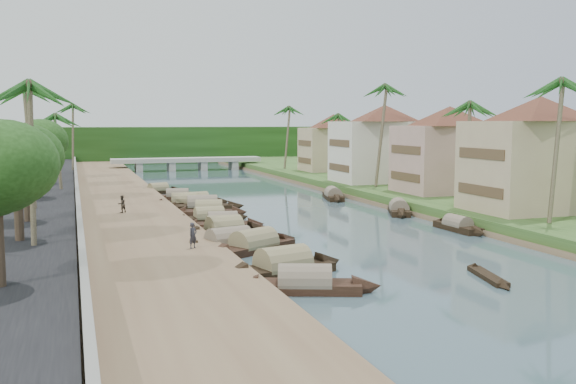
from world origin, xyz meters
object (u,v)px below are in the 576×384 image
object	(u,v)px
bridge	(187,161)
building_near	(538,153)
sampan_0	(305,284)
person_near	(193,235)
sampan_1	(283,267)

from	to	relation	value
bridge	building_near	xyz separation A→B (m)	(18.99, -74.00, 4.66)
sampan_0	person_near	world-z (taller)	person_near
sampan_1	person_near	bearing A→B (deg)	113.05
sampan_1	person_near	distance (m)	7.31
sampan_1	person_near	world-z (taller)	person_near
sampan_1	sampan_0	bearing A→B (deg)	-106.52
building_near	person_near	world-z (taller)	building_near
building_near	sampan_1	xyz separation A→B (m)	(-27.75, -11.28, -5.96)
person_near	building_near	bearing A→B (deg)	-22.28
bridge	sampan_0	size ratio (longest dim) A/B	3.30
building_near	sampan_1	bearing A→B (deg)	-157.88
sampan_0	sampan_1	distance (m)	4.21
building_near	sampan_0	size ratio (longest dim) A/B	1.75
sampan_0	sampan_1	bearing A→B (deg)	108.41
bridge	sampan_1	bearing A→B (deg)	-95.87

